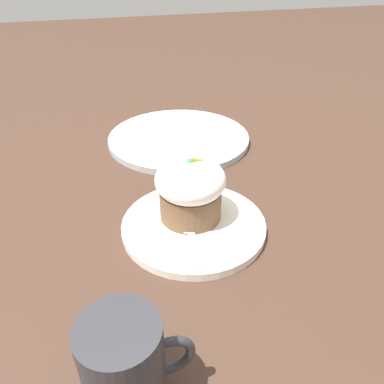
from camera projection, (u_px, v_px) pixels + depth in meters
The scene contains 6 objects.
ground_plane at pixel (194, 229), 0.56m from camera, with size 4.00×4.00×0.00m, color #3D281E.
dessert_plate at pixel (194, 225), 0.55m from camera, with size 0.21×0.21×0.01m.
carrot_cake at pixel (192, 189), 0.54m from camera, with size 0.10×0.10×0.10m.
spoon at pixel (191, 230), 0.53m from camera, with size 0.04×0.11×0.01m.
coffee_cup at pixel (126, 368), 0.32m from camera, with size 0.10×0.07×0.11m.
side_plate at pixel (179, 138), 0.80m from camera, with size 0.30×0.30×0.01m.
Camera 1 is at (-0.13, -0.41, 0.35)m, focal length 35.00 mm.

